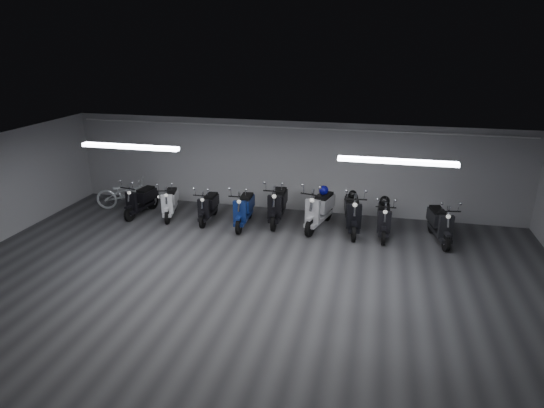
% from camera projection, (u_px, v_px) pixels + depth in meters
% --- Properties ---
extents(floor, '(14.00, 10.00, 0.01)m').
position_uv_depth(floor, '(245.00, 287.00, 9.98)').
color(floor, '#39393C').
rests_on(floor, ground).
extents(ceiling, '(14.00, 10.00, 0.01)m').
position_uv_depth(ceiling, '(242.00, 162.00, 9.03)').
color(ceiling, gray).
rests_on(ceiling, ground).
extents(back_wall, '(14.00, 0.01, 2.80)m').
position_uv_depth(back_wall, '(289.00, 167.00, 14.10)').
color(back_wall, '#A9AAAC').
rests_on(back_wall, ground).
extents(front_wall, '(14.00, 0.01, 2.80)m').
position_uv_depth(front_wall, '(111.00, 403.00, 4.92)').
color(front_wall, '#A9AAAC').
rests_on(front_wall, ground).
extents(fluor_strip_left, '(2.40, 0.18, 0.08)m').
position_uv_depth(fluor_strip_left, '(130.00, 147.00, 10.61)').
color(fluor_strip_left, white).
rests_on(fluor_strip_left, ceiling).
extents(fluor_strip_right, '(2.40, 0.18, 0.08)m').
position_uv_depth(fluor_strip_right, '(397.00, 161.00, 9.33)').
color(fluor_strip_right, white).
rests_on(fluor_strip_right, ceiling).
extents(conduit, '(13.60, 0.05, 0.05)m').
position_uv_depth(conduit, '(289.00, 127.00, 13.61)').
color(conduit, white).
rests_on(conduit, back_wall).
extents(scooter_1, '(0.82, 1.75, 1.26)m').
position_uv_depth(scooter_1, '(140.00, 195.00, 13.89)').
color(scooter_1, black).
rests_on(scooter_1, floor).
extents(scooter_2, '(0.97, 1.75, 1.24)m').
position_uv_depth(scooter_2, '(170.00, 197.00, 13.73)').
color(scooter_2, silver).
rests_on(scooter_2, floor).
extents(scooter_3, '(0.59, 1.63, 1.20)m').
position_uv_depth(scooter_3, '(208.00, 202.00, 13.41)').
color(scooter_3, black).
rests_on(scooter_3, floor).
extents(scooter_4, '(0.67, 1.82, 1.34)m').
position_uv_depth(scooter_4, '(244.00, 204.00, 13.04)').
color(scooter_4, navy).
rests_on(scooter_4, floor).
extents(scooter_5, '(0.72, 1.97, 1.45)m').
position_uv_depth(scooter_5, '(278.00, 199.00, 13.28)').
color(scooter_5, black).
rests_on(scooter_5, floor).
extents(scooter_6, '(1.14, 2.10, 1.49)m').
position_uv_depth(scooter_6, '(320.00, 203.00, 12.86)').
color(scooter_6, '#BCBBC0').
rests_on(scooter_6, floor).
extents(scooter_7, '(0.91, 2.03, 1.46)m').
position_uv_depth(scooter_7, '(353.00, 207.00, 12.62)').
color(scooter_7, black).
rests_on(scooter_7, floor).
extents(scooter_8, '(0.62, 1.74, 1.28)m').
position_uv_depth(scooter_8, '(384.00, 214.00, 12.37)').
color(scooter_8, black).
rests_on(scooter_8, floor).
extents(scooter_9, '(0.93, 1.87, 1.33)m').
position_uv_depth(scooter_9, '(441.00, 218.00, 12.01)').
color(scooter_9, black).
rests_on(scooter_9, floor).
extents(bicycle, '(1.97, 1.11, 1.21)m').
position_uv_depth(bicycle, '(126.00, 191.00, 14.41)').
color(bicycle, white).
rests_on(bicycle, floor).
extents(helmet_0, '(0.27, 0.27, 0.27)m').
position_uv_depth(helmet_0, '(324.00, 190.00, 12.99)').
color(helmet_0, '#0B0B7E').
rests_on(helmet_0, scooter_6).
extents(helmet_1, '(0.28, 0.28, 0.28)m').
position_uv_depth(helmet_1, '(385.00, 201.00, 12.49)').
color(helmet_1, black).
rests_on(helmet_1, scooter_8).
extents(helmet_2, '(0.23, 0.23, 0.23)m').
position_uv_depth(helmet_2, '(353.00, 194.00, 12.77)').
color(helmet_2, black).
rests_on(helmet_2, scooter_7).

